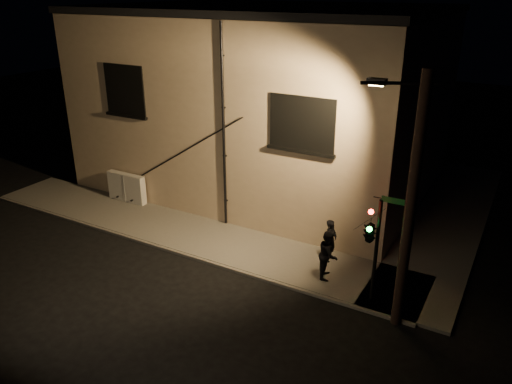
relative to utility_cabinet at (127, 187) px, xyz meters
The scene contains 8 objects.
ground 7.76m from the utility_cabinet, 20.46° to the right, with size 90.00×90.00×0.00m, color black.
sidewalk 8.66m from the utility_cabinet, 11.29° to the left, with size 21.00×16.00×0.12m.
building 8.40m from the utility_cabinet, 56.06° to the left, with size 16.20×12.23×8.80m.
utility_cabinet is the anchor object (origin of this frame).
pedestrian_a 10.51m from the utility_cabinet, ahead, with size 0.60×0.39×1.64m, color black.
pedestrian_b 10.97m from the utility_cabinet, ahead, with size 0.87×0.67×1.78m, color black.
traffic_signal 12.75m from the utility_cabinet, 10.14° to the right, with size 1.35×2.17×3.67m.
streetlamp_pole 14.22m from the utility_cabinet, 11.53° to the right, with size 2.06×1.40×7.75m.
Camera 1 is at (8.92, -13.32, 9.65)m, focal length 35.00 mm.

